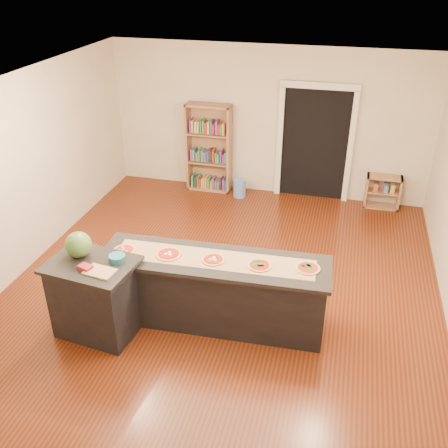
% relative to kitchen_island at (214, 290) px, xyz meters
% --- Properties ---
extents(room, '(6.00, 7.00, 2.80)m').
position_rel_kitchen_island_xyz_m(room, '(-0.07, 0.58, 0.93)').
color(room, beige).
rests_on(room, ground).
extents(doorway, '(1.40, 0.09, 2.21)m').
position_rel_kitchen_island_xyz_m(doorway, '(0.83, 4.05, 0.73)').
color(doorway, black).
rests_on(doorway, room).
extents(kitchen_island, '(2.84, 0.77, 0.94)m').
position_rel_kitchen_island_xyz_m(kitchen_island, '(0.00, 0.00, 0.00)').
color(kitchen_island, black).
rests_on(kitchen_island, ground).
extents(side_counter, '(1.02, 0.75, 1.01)m').
position_rel_kitchen_island_xyz_m(side_counter, '(-1.35, -0.55, 0.04)').
color(side_counter, black).
rests_on(side_counter, ground).
extents(bookshelf, '(0.86, 0.31, 1.72)m').
position_rel_kitchen_island_xyz_m(bookshelf, '(-1.17, 3.88, 0.39)').
color(bookshelf, '#A3744F').
rests_on(bookshelf, ground).
extents(low_shelf, '(0.63, 0.27, 0.63)m').
position_rel_kitchen_island_xyz_m(low_shelf, '(2.15, 3.90, -0.16)').
color(low_shelf, '#A3744F').
rests_on(low_shelf, ground).
extents(waste_bin, '(0.24, 0.24, 0.35)m').
position_rel_kitchen_island_xyz_m(waste_bin, '(-0.50, 3.69, -0.30)').
color(waste_bin, '#5A82CA').
rests_on(waste_bin, ground).
extents(kraft_paper, '(2.48, 0.55, 0.00)m').
position_rel_kitchen_island_xyz_m(kraft_paper, '(-0.00, 0.01, 0.47)').
color(kraft_paper, '#A37B54').
rests_on(kraft_paper, kitchen_island).
extents(watermelon, '(0.32, 0.32, 0.32)m').
position_rel_kitchen_island_xyz_m(watermelon, '(-1.54, -0.44, 0.70)').
color(watermelon, '#144214').
rests_on(watermelon, side_counter).
extents(cutting_board, '(0.37, 0.27, 0.02)m').
position_rel_kitchen_island_xyz_m(cutting_board, '(-1.15, -0.70, 0.55)').
color(cutting_board, tan).
rests_on(cutting_board, side_counter).
extents(package_red, '(0.18, 0.15, 0.06)m').
position_rel_kitchen_island_xyz_m(package_red, '(-1.34, -0.68, 0.57)').
color(package_red, maroon).
rests_on(package_red, side_counter).
extents(package_teal, '(0.20, 0.20, 0.07)m').
position_rel_kitchen_island_xyz_m(package_teal, '(-1.07, -0.42, 0.58)').
color(package_teal, '#195966').
rests_on(package_teal, side_counter).
extents(pizza_a, '(0.28, 0.28, 0.02)m').
position_rel_kitchen_island_xyz_m(pizza_a, '(-1.13, -0.09, 0.48)').
color(pizza_a, tan).
rests_on(pizza_a, kitchen_island).
extents(pizza_b, '(0.31, 0.31, 0.02)m').
position_rel_kitchen_island_xyz_m(pizza_b, '(-0.57, -0.04, 0.48)').
color(pizza_b, tan).
rests_on(pizza_b, kitchen_island).
extents(pizza_c, '(0.29, 0.29, 0.02)m').
position_rel_kitchen_island_xyz_m(pizza_c, '(0.00, -0.02, 0.48)').
color(pizza_c, tan).
rests_on(pizza_c, kitchen_island).
extents(pizza_d, '(0.30, 0.30, 0.02)m').
position_rel_kitchen_island_xyz_m(pizza_d, '(0.57, -0.01, 0.48)').
color(pizza_d, tan).
rests_on(pizza_d, kitchen_island).
extents(pizza_e, '(0.32, 0.32, 0.02)m').
position_rel_kitchen_island_xyz_m(pizza_e, '(1.13, 0.08, 0.48)').
color(pizza_e, tan).
rests_on(pizza_e, kitchen_island).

